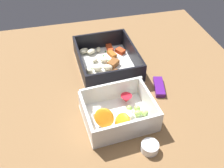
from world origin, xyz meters
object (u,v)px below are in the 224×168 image
object	(u,v)px
fruit_bowl	(119,113)
candy_bar	(159,87)
pasta_container	(106,61)
paper_cup_liner	(150,147)

from	to	relation	value
fruit_bowl	candy_bar	distance (cm)	15.13
pasta_container	candy_bar	distance (cm)	16.97
fruit_bowl	candy_bar	world-z (taller)	fruit_bowl
pasta_container	paper_cup_liner	size ratio (longest dim) A/B	5.40
fruit_bowl	paper_cup_liner	distance (cm)	10.65
fruit_bowl	paper_cup_liner	bearing A→B (deg)	22.57
pasta_container	paper_cup_liner	bearing A→B (deg)	2.74
pasta_container	paper_cup_liner	world-z (taller)	pasta_container
pasta_container	candy_bar	xyz separation A→B (cm)	(12.59, 11.31, -1.19)
pasta_container	fruit_bowl	distance (cm)	20.24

